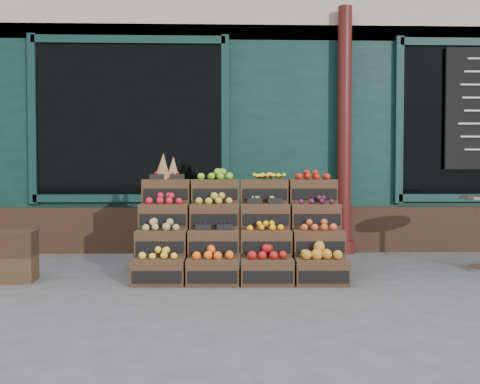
{
  "coord_description": "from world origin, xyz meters",
  "views": [
    {
      "loc": [
        -0.37,
        -4.88,
        1.04
      ],
      "look_at": [
        -0.2,
        0.7,
        0.85
      ],
      "focal_mm": 40.0,
      "sensor_mm": 36.0,
      "label": 1
    }
  ],
  "objects": [
    {
      "name": "spare_crates",
      "position": [
        -2.45,
        0.31,
        0.24
      ],
      "size": [
        0.52,
        0.39,
        0.49
      ],
      "rotation": [
        0.0,
        0.0,
        0.11
      ],
      "color": "#422B1A",
      "rests_on": "ground"
    },
    {
      "name": "shop_facade",
      "position": [
        0.0,
        5.11,
        2.4
      ],
      "size": [
        12.0,
        6.24,
        4.8
      ],
      "color": "black",
      "rests_on": "ground"
    },
    {
      "name": "shopkeeper",
      "position": [
        -1.21,
        2.76,
        1.06
      ],
      "size": [
        0.8,
        0.56,
        2.12
      ],
      "primitive_type": "imported",
      "rotation": [
        0.0,
        0.0,
        3.21
      ],
      "color": "#164D1F",
      "rests_on": "ground"
    },
    {
      "name": "ground",
      "position": [
        0.0,
        0.0,
        0.0
      ],
      "size": [
        60.0,
        60.0,
        0.0
      ],
      "primitive_type": "plane",
      "color": "#4C4C4F",
      "rests_on": "ground"
    },
    {
      "name": "crate_display",
      "position": [
        -0.21,
        0.54,
        0.39
      ],
      "size": [
        2.04,
        1.03,
        1.26
      ],
      "rotation": [
        0.0,
        0.0,
        -0.03
      ],
      "color": "#422B1A",
      "rests_on": "ground"
    }
  ]
}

